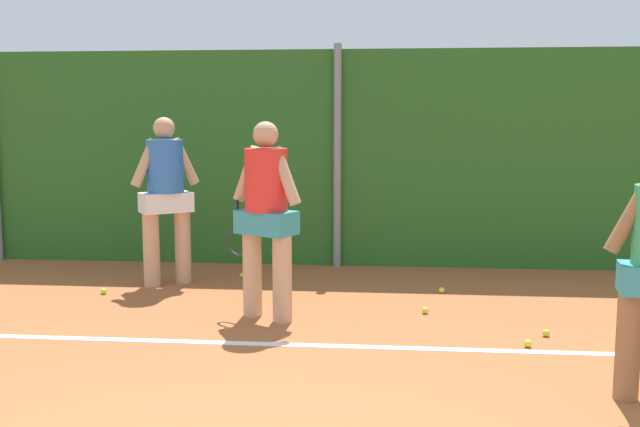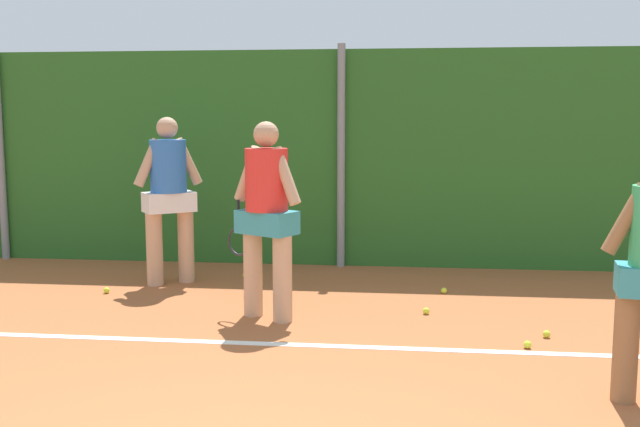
# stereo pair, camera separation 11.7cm
# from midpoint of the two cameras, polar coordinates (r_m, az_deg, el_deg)

# --- Properties ---
(ground_plane) EXTENTS (25.22, 25.22, 0.00)m
(ground_plane) POSITION_cam_midpoint_polar(r_m,az_deg,el_deg) (5.34, -1.80, -13.65)
(ground_plane) COLOR #A85B33
(hedge_fence_backdrop) EXTENTS (15.87, 0.25, 2.76)m
(hedge_fence_backdrop) POSITION_cam_midpoint_polar(r_m,az_deg,el_deg) (9.51, 2.09, 4.28)
(hedge_fence_backdrop) COLOR #286023
(hedge_fence_backdrop) RESTS_ON ground_plane
(fence_post_left) EXTENTS (0.10, 0.10, 2.83)m
(fence_post_left) POSITION_cam_midpoint_polar(r_m,az_deg,el_deg) (10.71, -23.30, 4.21)
(fence_post_left) COLOR gray
(fence_post_left) RESTS_ON ground_plane
(fence_post_center) EXTENTS (0.10, 0.10, 2.83)m
(fence_post_center) POSITION_cam_midpoint_polar(r_m,az_deg,el_deg) (9.33, 2.01, 4.41)
(fence_post_center) COLOR gray
(fence_post_center) RESTS_ON ground_plane
(court_baseline_paint) EXTENTS (11.60, 0.10, 0.01)m
(court_baseline_paint) POSITION_cam_midpoint_polar(r_m,az_deg,el_deg) (6.32, -0.42, -10.19)
(court_baseline_paint) COLOR white
(court_baseline_paint) RESTS_ON ground_plane
(player_midcourt) EXTENTS (0.79, 0.55, 1.88)m
(player_midcourt) POSITION_cam_midpoint_polar(r_m,az_deg,el_deg) (6.94, -3.70, 0.31)
(player_midcourt) COLOR tan
(player_midcourt) RESTS_ON ground_plane
(player_backcourt_far) EXTENTS (0.69, 0.59, 1.92)m
(player_backcourt_far) POSITION_cam_midpoint_polar(r_m,az_deg,el_deg) (8.55, -11.29, 1.73)
(player_backcourt_far) COLOR tan
(player_backcourt_far) RESTS_ON ground_plane
(tennis_ball_0) EXTENTS (0.07, 0.07, 0.07)m
(tennis_ball_0) POSITION_cam_midpoint_polar(r_m,az_deg,el_deg) (8.88, -5.46, -4.79)
(tennis_ball_0) COLOR #CCDB33
(tennis_ball_0) RESTS_ON ground_plane
(tennis_ball_3) EXTENTS (0.07, 0.07, 0.07)m
(tennis_ball_3) POSITION_cam_midpoint_polar(r_m,az_deg,el_deg) (8.19, 10.02, -5.93)
(tennis_ball_3) COLOR #CCDB33
(tennis_ball_3) RESTS_ON ground_plane
(tennis_ball_6) EXTENTS (0.07, 0.07, 0.07)m
(tennis_ball_6) POSITION_cam_midpoint_polar(r_m,az_deg,el_deg) (6.49, 16.33, -9.75)
(tennis_ball_6) COLOR #CCDB33
(tennis_ball_6) RESTS_ON ground_plane
(tennis_ball_7) EXTENTS (0.07, 0.07, 0.07)m
(tennis_ball_7) POSITION_cam_midpoint_polar(r_m,az_deg,el_deg) (7.34, 8.70, -7.50)
(tennis_ball_7) COLOR #CCDB33
(tennis_ball_7) RESTS_ON ground_plane
(tennis_ball_8) EXTENTS (0.07, 0.07, 0.07)m
(tennis_ball_8) POSITION_cam_midpoint_polar(r_m,az_deg,el_deg) (6.83, 17.67, -8.92)
(tennis_ball_8) COLOR #CCDB33
(tennis_ball_8) RESTS_ON ground_plane
(tennis_ball_9) EXTENTS (0.07, 0.07, 0.07)m
(tennis_ball_9) POSITION_cam_midpoint_polar(r_m,az_deg,el_deg) (8.40, -15.88, -5.77)
(tennis_ball_9) COLOR #CCDB33
(tennis_ball_9) RESTS_ON ground_plane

